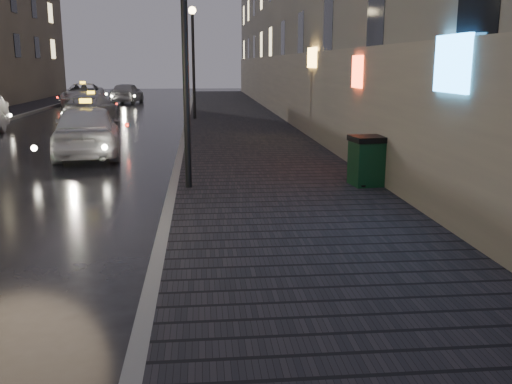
% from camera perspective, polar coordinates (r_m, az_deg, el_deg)
% --- Properties ---
extents(ground, '(120.00, 120.00, 0.00)m').
position_cam_1_polar(ground, '(7.25, -22.68, -11.08)').
color(ground, black).
rests_on(ground, ground).
extents(sidewalk, '(4.60, 58.00, 0.15)m').
position_cam_1_polar(sidewalk, '(27.52, -1.85, 7.05)').
color(sidewalk, black).
rests_on(sidewalk, ground).
extents(curb, '(0.20, 58.00, 0.15)m').
position_cam_1_polar(curb, '(27.48, -6.89, 6.95)').
color(curb, slate).
rests_on(curb, ground).
extents(lamp_near, '(0.36, 0.36, 5.28)m').
position_cam_1_polar(lamp_near, '(12.35, -7.15, 15.82)').
color(lamp_near, black).
rests_on(lamp_near, sidewalk).
extents(lamp_far, '(0.36, 0.36, 5.28)m').
position_cam_1_polar(lamp_far, '(28.34, -6.31, 14.06)').
color(lamp_far, black).
rests_on(lamp_far, sidewalk).
extents(trash_bin, '(0.80, 0.80, 1.10)m').
position_cam_1_polar(trash_bin, '(12.88, 11.06, 3.13)').
color(trash_bin, '#0E321A').
rests_on(trash_bin, sidewalk).
extents(taxi_near, '(2.54, 4.99, 1.63)m').
position_cam_1_polar(taxi_near, '(18.30, -16.51, 5.97)').
color(taxi_near, silver).
rests_on(taxi_near, ground).
extents(taxi_mid, '(2.32, 4.87, 1.37)m').
position_cam_1_polar(taxi_mid, '(29.00, -16.09, 8.06)').
color(taxi_mid, silver).
rests_on(taxi_mid, ground).
extents(taxi_far, '(2.78, 5.45, 1.47)m').
position_cam_1_polar(taxi_far, '(40.98, -16.87, 9.32)').
color(taxi_far, silver).
rests_on(taxi_far, ground).
extents(car_far, '(2.22, 4.44, 1.45)m').
position_cam_1_polar(car_far, '(42.60, -12.79, 9.64)').
color(car_far, '#AAAAB2').
rests_on(car_far, ground).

